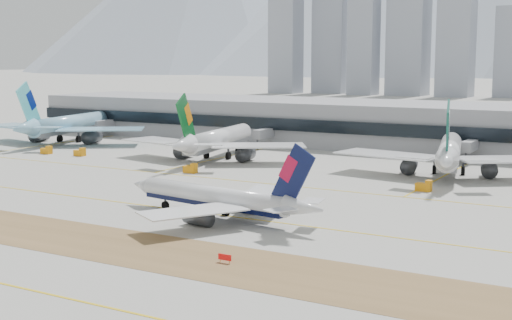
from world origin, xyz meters
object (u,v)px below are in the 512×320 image
Objects in this scene: widebody_cathay at (449,153)px; widebody_korean at (67,126)px; taxiing_airliner at (220,199)px; widebody_eva at (216,141)px; terminal at (392,125)px.

widebody_korean is at bearing 75.00° from widebody_cathay.
widebody_cathay reaches higher than taxiing_airliner.
widebody_eva reaches higher than terminal.
widebody_korean is at bearing -156.60° from terminal.
widebody_cathay is (23.77, 72.14, 1.81)m from taxiing_airliner.
terminal is (35.30, 55.58, 1.93)m from widebody_eva.
widebody_korean reaches higher than taxiing_airliner.
taxiing_airliner is at bearing -156.32° from widebody_eva.
taxiing_airliner is 75.97m from widebody_cathay.
terminal is (-9.00, 122.20, 3.72)m from taxiing_airliner.
terminal is (105.41, 45.62, 1.43)m from widebody_korean.
widebody_eva is 1.01× the size of widebody_cathay.
widebody_korean reaches higher than terminal.
widebody_cathay is at bearing -104.16° from widebody_korean.
widebody_eva is at bearing -48.17° from taxiing_airliner.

